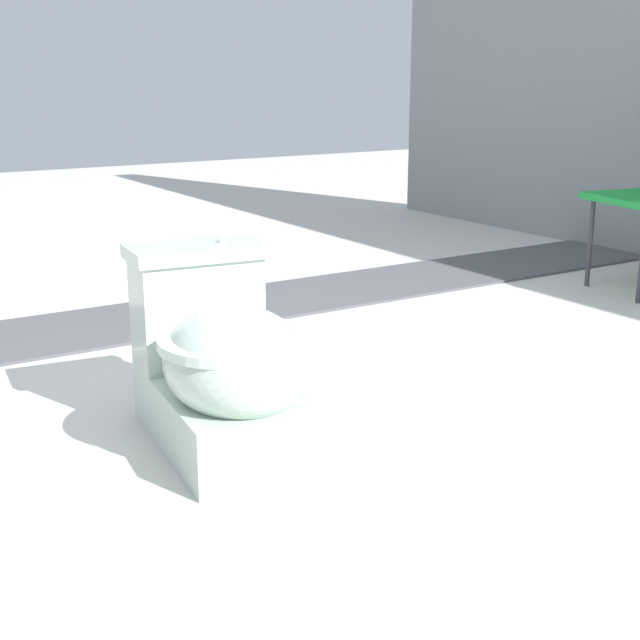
{
  "coord_description": "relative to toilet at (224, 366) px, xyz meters",
  "views": [
    {
      "loc": [
        2.11,
        -1.16,
        0.96
      ],
      "look_at": [
        0.1,
        0.11,
        0.3
      ],
      "focal_mm": 50.0,
      "sensor_mm": 36.0,
      "label": 1
    }
  ],
  "objects": [
    {
      "name": "toilet",
      "position": [
        0.0,
        0.0,
        0.0
      ],
      "size": [
        0.67,
        0.45,
        0.52
      ],
      "rotation": [
        0.0,
        0.0,
        -0.12
      ],
      "color": "#B2C6B7",
      "rests_on": "ground"
    },
    {
      "name": "gravel_strip",
      "position": [
        -1.27,
        0.69,
        -0.21
      ],
      "size": [
        0.56,
        8.0,
        0.01
      ],
      "primitive_type": "cube",
      "color": "#4C4C51",
      "rests_on": "ground"
    },
    {
      "name": "ground_plane",
      "position": [
        -0.11,
        0.19,
        -0.22
      ],
      "size": [
        14.0,
        14.0,
        0.0
      ],
      "primitive_type": "plane",
      "color": "beige"
    }
  ]
}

